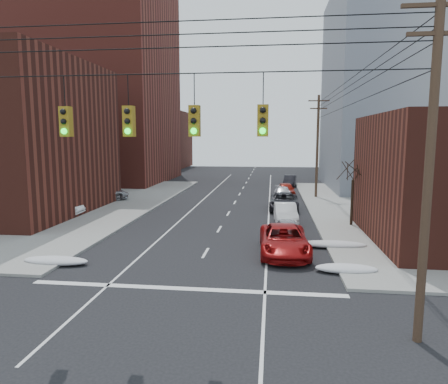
% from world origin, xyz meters
% --- Properties ---
extents(ground, '(160.00, 160.00, 0.00)m').
position_xyz_m(ground, '(0.00, 0.00, 0.00)').
color(ground, black).
rests_on(ground, ground).
extents(building_brick_tall, '(24.00, 20.00, 30.00)m').
position_xyz_m(building_brick_tall, '(-24.00, 48.00, 15.00)').
color(building_brick_tall, maroon).
rests_on(building_brick_tall, ground).
extents(building_brick_far, '(22.00, 18.00, 12.00)m').
position_xyz_m(building_brick_far, '(-26.00, 74.00, 6.00)').
color(building_brick_far, '#522118').
rests_on(building_brick_far, ground).
extents(building_office, '(22.00, 20.00, 25.00)m').
position_xyz_m(building_office, '(22.00, 44.00, 12.50)').
color(building_office, gray).
rests_on(building_office, ground).
extents(building_glass, '(20.00, 18.00, 22.00)m').
position_xyz_m(building_glass, '(24.00, 70.00, 11.00)').
color(building_glass, gray).
rests_on(building_glass, ground).
extents(utility_pole_right, '(2.20, 0.28, 11.00)m').
position_xyz_m(utility_pole_right, '(8.50, 3.00, 5.78)').
color(utility_pole_right, '#473323').
rests_on(utility_pole_right, ground).
extents(utility_pole_far, '(2.20, 0.28, 11.00)m').
position_xyz_m(utility_pole_far, '(8.50, 34.00, 5.78)').
color(utility_pole_far, '#473323').
rests_on(utility_pole_far, ground).
extents(traffic_signals, '(17.00, 0.42, 2.02)m').
position_xyz_m(traffic_signals, '(0.10, 2.97, 7.17)').
color(traffic_signals, black).
rests_on(traffic_signals, ground).
extents(bare_tree, '(2.09, 2.20, 4.93)m').
position_xyz_m(bare_tree, '(9.59, 20.00, 2.32)').
color(bare_tree, black).
rests_on(bare_tree, ground).
extents(snow_nw, '(3.50, 1.08, 0.42)m').
position_xyz_m(snow_nw, '(-7.40, 9.00, 0.21)').
color(snow_nw, silver).
rests_on(snow_nw, ground).
extents(snow_ne, '(3.00, 1.08, 0.42)m').
position_xyz_m(snow_ne, '(7.40, 9.50, 0.21)').
color(snow_ne, silver).
rests_on(snow_ne, ground).
extents(snow_east_far, '(4.00, 1.08, 0.42)m').
position_xyz_m(snow_east_far, '(7.40, 14.00, 0.21)').
color(snow_east_far, silver).
rests_on(snow_east_far, ground).
extents(red_pickup, '(2.89, 5.89, 1.61)m').
position_xyz_m(red_pickup, '(4.46, 12.32, 0.81)').
color(red_pickup, maroon).
rests_on(red_pickup, ground).
extents(parked_car_a, '(1.88, 3.94, 1.30)m').
position_xyz_m(parked_car_a, '(4.80, 15.57, 0.65)').
color(parked_car_a, '#ACACB1').
rests_on(parked_car_a, ground).
extents(parked_car_b, '(1.83, 4.68, 1.52)m').
position_xyz_m(parked_car_b, '(4.80, 20.66, 0.76)').
color(parked_car_b, white).
rests_on(parked_car_b, ground).
extents(parked_car_c, '(2.69, 5.62, 1.55)m').
position_xyz_m(parked_car_c, '(4.83, 26.39, 0.77)').
color(parked_car_c, black).
rests_on(parked_car_c, ground).
extents(parked_car_d, '(1.97, 4.39, 1.25)m').
position_xyz_m(parked_car_d, '(4.91, 33.06, 0.63)').
color(parked_car_d, '#B7B6BC').
rests_on(parked_car_d, ground).
extents(parked_car_e, '(2.10, 4.52, 1.50)m').
position_xyz_m(parked_car_e, '(5.32, 35.07, 0.75)').
color(parked_car_e, maroon).
rests_on(parked_car_e, ground).
extents(parked_car_f, '(1.97, 4.52, 1.45)m').
position_xyz_m(parked_car_f, '(6.15, 44.68, 0.72)').
color(parked_car_f, black).
rests_on(parked_car_f, ground).
extents(lot_car_a, '(4.67, 1.80, 1.52)m').
position_xyz_m(lot_car_a, '(-14.15, 20.78, 0.91)').
color(lot_car_a, silver).
rests_on(lot_car_a, sidewalk_nw).
extents(lot_car_b, '(5.64, 4.21, 1.42)m').
position_xyz_m(lot_car_b, '(-13.53, 29.08, 0.86)').
color(lot_car_b, '#A5A5A9').
rests_on(lot_car_b, sidewalk_nw).
extents(lot_car_c, '(4.78, 2.99, 1.29)m').
position_xyz_m(lot_car_c, '(-19.09, 23.46, 0.80)').
color(lot_car_c, black).
rests_on(lot_car_c, sidewalk_nw).
extents(lot_car_d, '(3.90, 2.20, 1.25)m').
position_xyz_m(lot_car_d, '(-16.65, 30.31, 0.78)').
color(lot_car_d, '#ABABB0').
rests_on(lot_car_d, sidewalk_nw).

